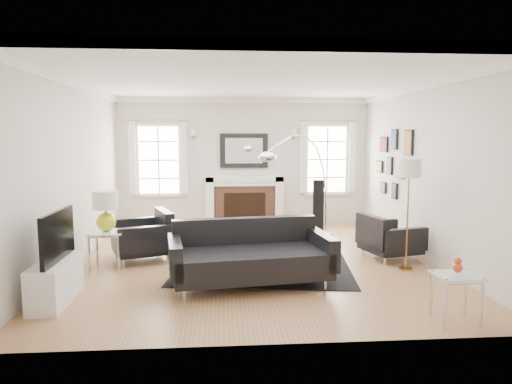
{
  "coord_description": "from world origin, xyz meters",
  "views": [
    {
      "loc": [
        -0.49,
        -7.06,
        1.93
      ],
      "look_at": [
        0.07,
        0.3,
        1.05
      ],
      "focal_mm": 32.0,
      "sensor_mm": 36.0,
      "label": 1
    }
  ],
  "objects": [
    {
      "name": "side_table_left",
      "position": [
        -2.2,
        -0.27,
        0.45
      ],
      "size": [
        0.5,
        0.5,
        0.55
      ],
      "color": "silver",
      "rests_on": "floor"
    },
    {
      "name": "back_wall",
      "position": [
        0.0,
        3.0,
        1.4
      ],
      "size": [
        5.5,
        0.04,
        2.8
      ],
      "primitive_type": "cube",
      "color": "beige",
      "rests_on": "floor"
    },
    {
      "name": "right_wall",
      "position": [
        2.75,
        0.0,
        1.4
      ],
      "size": [
        0.04,
        6.0,
        2.8
      ],
      "primitive_type": "cube",
      "color": "beige",
      "rests_on": "floor"
    },
    {
      "name": "mantel_mirror",
      "position": [
        0.0,
        2.95,
        1.65
      ],
      "size": [
        1.05,
        0.07,
        0.75
      ],
      "color": "black",
      "rests_on": "back_wall"
    },
    {
      "name": "window_right",
      "position": [
        1.85,
        2.95,
        1.46
      ],
      "size": [
        1.24,
        0.15,
        1.62
      ],
      "color": "white",
      "rests_on": "back_wall"
    },
    {
      "name": "nesting_table",
      "position": [
        1.96,
        -2.61,
        0.4
      ],
      "size": [
        0.47,
        0.39,
        0.51
      ],
      "color": "silver",
      "rests_on": "floor"
    },
    {
      "name": "sofa",
      "position": [
        -0.13,
        -1.19,
        0.37
      ],
      "size": [
        2.22,
        1.24,
        0.69
      ],
      "color": "black",
      "rests_on": "floor"
    },
    {
      "name": "coffee_table",
      "position": [
        -0.46,
        -0.43,
        0.36
      ],
      "size": [
        0.88,
        0.88,
        0.39
      ],
      "color": "silver",
      "rests_on": "floor"
    },
    {
      "name": "stick_floor_lamp",
      "position": [
        2.2,
        -0.71,
        1.41
      ],
      "size": [
        0.33,
        0.33,
        1.63
      ],
      "color": "#A37238",
      "rests_on": "floor"
    },
    {
      "name": "area_rug",
      "position": [
        0.12,
        -0.39,
        0.01
      ],
      "size": [
        2.81,
        2.44,
        0.01
      ],
      "primitive_type": "cube",
      "rotation": [
        0.0,
        0.0,
        -0.13
      ],
      "color": "black",
      "rests_on": "floor"
    },
    {
      "name": "gourd_lamp",
      "position": [
        -2.2,
        -0.27,
        0.9
      ],
      "size": [
        0.38,
        0.38,
        0.6
      ],
      "color": "#C8D21A",
      "rests_on": "side_table_left"
    },
    {
      "name": "fireplace",
      "position": [
        0.0,
        2.79,
        0.54
      ],
      "size": [
        1.7,
        0.69,
        1.11
      ],
      "color": "white",
      "rests_on": "floor"
    },
    {
      "name": "tv_unit",
      "position": [
        -2.44,
        -1.7,
        0.33
      ],
      "size": [
        0.35,
        1.0,
        1.09
      ],
      "color": "white",
      "rests_on": "floor"
    },
    {
      "name": "left_wall",
      "position": [
        -2.75,
        0.0,
        1.4
      ],
      "size": [
        0.04,
        6.0,
        2.8
      ],
      "primitive_type": "cube",
      "color": "beige",
      "rests_on": "floor"
    },
    {
      "name": "orange_vase",
      "position": [
        1.96,
        -2.61,
        0.6
      ],
      "size": [
        0.1,
        0.1,
        0.16
      ],
      "color": "#C03818",
      "rests_on": "nesting_table"
    },
    {
      "name": "speaker_tower",
      "position": [
        1.49,
        2.1,
        0.54
      ],
      "size": [
        0.24,
        0.24,
        1.07
      ],
      "primitive_type": "cube",
      "rotation": [
        0.0,
        0.0,
        -0.15
      ],
      "color": "black",
      "rests_on": "floor"
    },
    {
      "name": "ceiling",
      "position": [
        0.0,
        0.0,
        2.8
      ],
      "size": [
        5.5,
        6.0,
        0.02
      ],
      "primitive_type": "cube",
      "color": "white",
      "rests_on": "back_wall"
    },
    {
      "name": "crown_molding",
      "position": [
        0.0,
        0.0,
        2.74
      ],
      "size": [
        5.5,
        6.0,
        0.12
      ],
      "primitive_type": "cube",
      "color": "white",
      "rests_on": "back_wall"
    },
    {
      "name": "arc_floor_lamp",
      "position": [
        0.83,
        0.67,
        1.11
      ],
      "size": [
        1.45,
        1.35,
        2.06
      ],
      "color": "silver",
      "rests_on": "floor"
    },
    {
      "name": "front_wall",
      "position": [
        0.0,
        -3.0,
        1.4
      ],
      "size": [
        5.5,
        0.04,
        2.8
      ],
      "primitive_type": "cube",
      "color": "beige",
      "rests_on": "floor"
    },
    {
      "name": "armchair_left",
      "position": [
        -1.71,
        0.16,
        0.36
      ],
      "size": [
        1.11,
        1.18,
        0.64
      ],
      "color": "black",
      "rests_on": "floor"
    },
    {
      "name": "floor",
      "position": [
        0.0,
        0.0,
        0.0
      ],
      "size": [
        6.0,
        6.0,
        0.0
      ],
      "primitive_type": "plane",
      "color": "olive",
      "rests_on": "ground"
    },
    {
      "name": "gallery_wall",
      "position": [
        2.72,
        1.3,
        1.53
      ],
      "size": [
        0.04,
        1.73,
        1.29
      ],
      "color": "black",
      "rests_on": "right_wall"
    },
    {
      "name": "armchair_right",
      "position": [
        2.14,
        -0.09,
        0.33
      ],
      "size": [
        0.97,
        1.04,
        0.59
      ],
      "color": "black",
      "rests_on": "floor"
    },
    {
      "name": "window_left",
      "position": [
        -1.85,
        2.95,
        1.46
      ],
      "size": [
        1.24,
        0.15,
        1.62
      ],
      "color": "white",
      "rests_on": "back_wall"
    }
  ]
}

